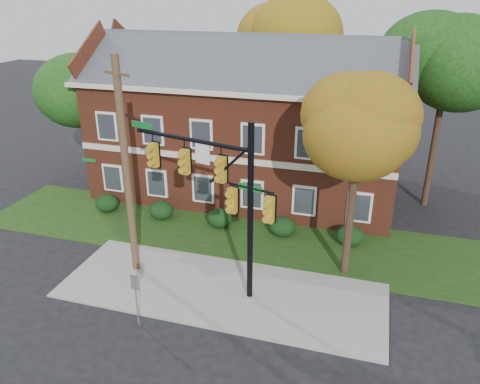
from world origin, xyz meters
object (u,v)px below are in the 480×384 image
(hedge_far_left, at_px, (107,203))
(sign_post, at_px, (136,291))
(hedge_right, at_px, (282,227))
(tree_right_rear, at_px, (454,69))
(tree_near_right, at_px, (364,135))
(hedge_left, at_px, (161,210))
(tree_left_rear, at_px, (93,82))
(hedge_far_right, at_px, (350,236))
(apartment_building, at_px, (246,116))
(hedge_center, at_px, (220,218))
(tree_far_rear, at_px, (294,38))
(traffic_signal, at_px, (220,189))
(utility_pole, at_px, (126,170))

(hedge_far_left, height_order, sign_post, sign_post)
(hedge_right, distance_m, tree_right_rear, 12.50)
(hedge_right, relative_size, tree_near_right, 0.16)
(hedge_left, xyz_separation_m, tree_left_rear, (-6.23, 4.14, 6.16))
(tree_left_rear, bearing_deg, hedge_right, -17.37)
(tree_right_rear, bearing_deg, sign_post, -128.28)
(hedge_far_right, distance_m, tree_near_right, 6.77)
(apartment_building, bearing_deg, tree_right_rear, 4.33)
(sign_post, bearing_deg, tree_right_rear, 54.82)
(hedge_center, relative_size, sign_post, 0.61)
(tree_near_right, bearing_deg, tree_left_rear, 157.64)
(tree_left_rear, bearing_deg, apartment_building, 6.54)
(hedge_far_left, height_order, hedge_left, same)
(hedge_far_left, xyz_separation_m, tree_far_rear, (8.34, 13.09, 8.32))
(hedge_center, bearing_deg, hedge_left, 180.00)
(traffic_signal, height_order, utility_pole, utility_pole)
(hedge_left, xyz_separation_m, sign_post, (3.13, -8.70, 1.03))
(apartment_building, distance_m, hedge_far_right, 9.82)
(hedge_far_right, xyz_separation_m, tree_right_rear, (4.31, 6.11, 7.60))
(hedge_far_right, bearing_deg, hedge_left, 180.00)
(hedge_left, relative_size, traffic_signal, 0.18)
(tree_left_rear, relative_size, traffic_signal, 1.16)
(hedge_far_right, bearing_deg, hedge_right, 180.00)
(apartment_building, bearing_deg, sign_post, -91.53)
(hedge_far_left, xyz_separation_m, utility_pole, (4.64, -5.17, 4.43))
(hedge_right, xyz_separation_m, tree_left_rear, (-13.23, 4.14, 6.16))
(hedge_left, height_order, tree_left_rear, tree_left_rear)
(hedge_right, bearing_deg, hedge_center, 180.00)
(hedge_far_right, height_order, utility_pole, utility_pole)
(apartment_building, relative_size, utility_pole, 1.92)
(hedge_right, height_order, sign_post, sign_post)
(hedge_far_left, bearing_deg, tree_right_rear, 18.45)
(hedge_far_left, relative_size, sign_post, 0.61)
(tree_left_rear, height_order, tree_far_rear, tree_far_rear)
(apartment_building, distance_m, hedge_center, 6.89)
(tree_left_rear, relative_size, sign_post, 3.87)
(hedge_center, bearing_deg, traffic_signal, -70.18)
(hedge_left, distance_m, tree_far_rear, 16.25)
(tree_near_right, bearing_deg, apartment_building, 131.77)
(hedge_left, height_order, tree_near_right, tree_near_right)
(tree_near_right, bearing_deg, hedge_far_left, 168.73)
(hedge_far_left, distance_m, traffic_signal, 11.38)
(tree_near_right, bearing_deg, tree_right_rear, 65.42)
(hedge_left, xyz_separation_m, tree_near_right, (10.72, -2.83, 6.14))
(tree_right_rear, height_order, tree_far_rear, tree_far_rear)
(apartment_building, distance_m, tree_right_rear, 11.77)
(sign_post, bearing_deg, traffic_signal, 56.40)
(hedge_center, distance_m, hedge_right, 3.50)
(apartment_building, height_order, hedge_far_right, apartment_building)
(tree_far_rear, relative_size, sign_post, 5.03)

